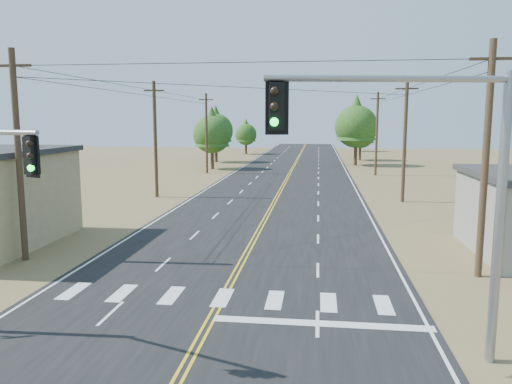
# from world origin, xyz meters

# --- Properties ---
(road) EXTENTS (15.00, 200.00, 0.02)m
(road) POSITION_xyz_m (0.00, 30.00, 0.01)
(road) COLOR black
(road) RESTS_ON ground
(utility_pole_left_near) EXTENTS (1.80, 0.30, 10.00)m
(utility_pole_left_near) POSITION_xyz_m (-10.50, 12.00, 5.12)
(utility_pole_left_near) COLOR #4C3826
(utility_pole_left_near) RESTS_ON ground
(utility_pole_left_mid) EXTENTS (1.80, 0.30, 10.00)m
(utility_pole_left_mid) POSITION_xyz_m (-10.50, 32.00, 5.12)
(utility_pole_left_mid) COLOR #4C3826
(utility_pole_left_mid) RESTS_ON ground
(utility_pole_left_far) EXTENTS (1.80, 0.30, 10.00)m
(utility_pole_left_far) POSITION_xyz_m (-10.50, 52.00, 5.12)
(utility_pole_left_far) COLOR #4C3826
(utility_pole_left_far) RESTS_ON ground
(utility_pole_right_near) EXTENTS (1.80, 0.30, 10.00)m
(utility_pole_right_near) POSITION_xyz_m (10.50, 12.00, 5.12)
(utility_pole_right_near) COLOR #4C3826
(utility_pole_right_near) RESTS_ON ground
(utility_pole_right_mid) EXTENTS (1.80, 0.30, 10.00)m
(utility_pole_right_mid) POSITION_xyz_m (10.50, 32.00, 5.12)
(utility_pole_right_mid) COLOR #4C3826
(utility_pole_right_mid) RESTS_ON ground
(utility_pole_right_far) EXTENTS (1.80, 0.30, 10.00)m
(utility_pole_right_far) POSITION_xyz_m (10.50, 52.00, 5.12)
(utility_pole_right_far) COLOR #4C3826
(utility_pole_right_far) RESTS_ON ground
(signal_mast_right) EXTENTS (6.44, 1.52, 8.00)m
(signal_mast_right) POSITION_xyz_m (6.58, 3.66, 5.40)
(signal_mast_right) COLOR gray
(signal_mast_right) RESTS_ON ground
(tree_left_near) EXTENTS (5.15, 5.15, 8.59)m
(tree_left_near) POSITION_xyz_m (-10.92, 57.23, 5.25)
(tree_left_near) COLOR #3F2D1E
(tree_left_near) RESTS_ON ground
(tree_left_mid) EXTENTS (5.42, 5.42, 9.04)m
(tree_left_mid) POSITION_xyz_m (-12.65, 68.25, 5.53)
(tree_left_mid) COLOR #3F2D1E
(tree_left_mid) RESTS_ON ground
(tree_left_far) EXTENTS (4.19, 4.19, 6.99)m
(tree_left_far) POSITION_xyz_m (-10.62, 87.36, 4.27)
(tree_left_far) COLOR #3F2D1E
(tree_left_far) RESTS_ON ground
(tree_right_near) EXTENTS (6.22, 6.22, 10.37)m
(tree_right_near) POSITION_xyz_m (9.00, 65.08, 6.35)
(tree_right_near) COLOR #3F2D1E
(tree_right_near) RESTS_ON ground
(tree_right_mid) EXTENTS (4.85, 4.85, 8.08)m
(tree_right_mid) POSITION_xyz_m (10.43, 74.77, 4.94)
(tree_right_mid) COLOR #3F2D1E
(tree_right_mid) RESTS_ON ground
(tree_right_far) EXTENTS (4.37, 4.37, 7.29)m
(tree_right_far) POSITION_xyz_m (11.59, 98.77, 4.46)
(tree_right_far) COLOR #3F2D1E
(tree_right_far) RESTS_ON ground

